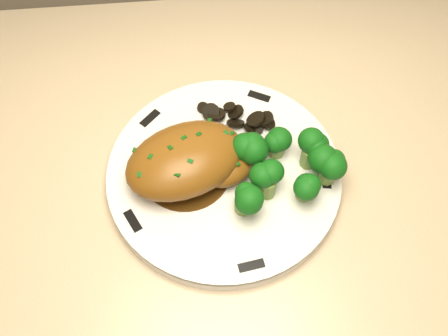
{
  "coord_description": "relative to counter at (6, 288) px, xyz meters",
  "views": [
    {
      "loc": [
        0.3,
        1.29,
        1.45
      ],
      "look_at": [
        0.33,
        1.64,
        0.85
      ],
      "focal_mm": 45.0,
      "sensor_mm": 36.0,
      "label": 1
    }
  ],
  "objects": [
    {
      "name": "gravy_pool",
      "position": [
        0.37,
        -0.03,
        0.43
      ],
      "size": [
        0.11,
        0.11,
        0.0
      ],
      "primitive_type": "cylinder",
      "color": "#3B230A",
      "rests_on": "plate"
    },
    {
      "name": "rim_accent_3",
      "position": [
        0.43,
        -0.16,
        0.43
      ],
      "size": [
        0.03,
        0.02,
        0.0
      ],
      "primitive_type": "cube",
      "rotation": [
        0.0,
        0.0,
        6.44
      ],
      "color": "black",
      "rests_on": "plate"
    },
    {
      "name": "counter",
      "position": [
        0.0,
        0.0,
        0.0
      ],
      "size": [
        1.89,
        0.64,
        0.94
      ],
      "color": "brown",
      "rests_on": "ground"
    },
    {
      "name": "rim_accent_1",
      "position": [
        0.32,
        0.06,
        0.43
      ],
      "size": [
        0.03,
        0.03,
        0.0
      ],
      "primitive_type": "cube",
      "rotation": [
        0.0,
        0.0,
        3.93
      ],
      "color": "black",
      "rests_on": "plate"
    },
    {
      "name": "rim_accent_4",
      "position": [
        0.54,
        -0.05,
        0.43
      ],
      "size": [
        0.02,
        0.03,
        0.0
      ],
      "primitive_type": "cube",
      "rotation": [
        0.0,
        0.0,
        7.7
      ],
      "color": "black",
      "rests_on": "plate"
    },
    {
      "name": "rim_accent_0",
      "position": [
        0.47,
        0.08,
        0.43
      ],
      "size": [
        0.03,
        0.02,
        0.0
      ],
      "primitive_type": "cube",
      "rotation": [
        0.0,
        0.0,
        2.67
      ],
      "color": "black",
      "rests_on": "plate"
    },
    {
      "name": "mushroom_pile",
      "position": [
        0.43,
        0.03,
        0.43
      ],
      "size": [
        0.1,
        0.07,
        0.02
      ],
      "color": "black",
      "rests_on": "plate"
    },
    {
      "name": "chicken_breast",
      "position": [
        0.37,
        -0.03,
        0.45
      ],
      "size": [
        0.18,
        0.15,
        0.06
      ],
      "rotation": [
        0.0,
        0.0,
        0.35
      ],
      "color": "brown",
      "rests_on": "plate"
    },
    {
      "name": "plate",
      "position": [
        0.41,
        -0.03,
        0.41
      ],
      "size": [
        0.37,
        0.37,
        0.02
      ],
      "primitive_type": "cylinder",
      "rotation": [
        0.0,
        0.0,
        0.3
      ],
      "color": "silver",
      "rests_on": "counter"
    },
    {
      "name": "broccoli_florets",
      "position": [
        0.49,
        -0.05,
        0.45
      ],
      "size": [
        0.14,
        0.11,
        0.05
      ],
      "rotation": [
        0.0,
        0.0,
        0.22
      ],
      "color": "olive",
      "rests_on": "plate"
    },
    {
      "name": "rim_accent_2",
      "position": [
        0.3,
        -0.09,
        0.43
      ],
      "size": [
        0.02,
        0.03,
        0.0
      ],
      "primitive_type": "cube",
      "rotation": [
        0.0,
        0.0,
        5.18
      ],
      "color": "black",
      "rests_on": "plate"
    }
  ]
}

